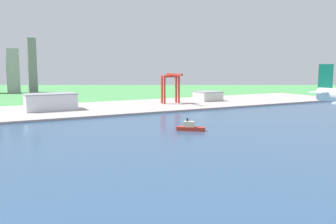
# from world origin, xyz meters

# --- Properties ---
(ground_plane) EXTENTS (2400.00, 2400.00, 0.00)m
(ground_plane) POSITION_xyz_m (0.00, 300.00, 0.00)
(ground_plane) COLOR #48924E
(water_bay) EXTENTS (840.00, 360.00, 0.15)m
(water_bay) POSITION_xyz_m (0.00, 240.00, 0.07)
(water_bay) COLOR #2D4C70
(water_bay) RESTS_ON ground
(industrial_pier) EXTENTS (840.00, 140.00, 2.50)m
(industrial_pier) POSITION_xyz_m (0.00, 490.00, 1.25)
(industrial_pier) COLOR #A99C99
(industrial_pier) RESTS_ON ground
(tugboat_small) EXTENTS (22.04, 19.91, 10.60)m
(tugboat_small) POSITION_xyz_m (63.23, 311.52, 3.04)
(tugboat_small) COLOR #B22D1E
(tugboat_small) RESTS_ON water_bay
(port_crane_red) EXTENTS (24.79, 42.70, 41.59)m
(port_crane_red) POSITION_xyz_m (140.61, 489.47, 32.39)
(port_crane_red) COLOR #B72D23
(port_crane_red) RESTS_ON industrial_pier
(warehouse_main) EXTENTS (57.97, 32.66, 19.76)m
(warehouse_main) POSITION_xyz_m (-19.88, 491.11, 12.40)
(warehouse_main) COLOR silver
(warehouse_main) RESTS_ON industrial_pier
(warehouse_annex) EXTENTS (34.61, 32.75, 14.01)m
(warehouse_annex) POSITION_xyz_m (208.18, 498.49, 9.52)
(warehouse_annex) COLOR silver
(warehouse_annex) RESTS_ON industrial_pier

